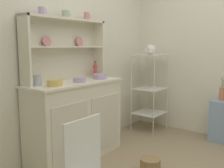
{
  "coord_description": "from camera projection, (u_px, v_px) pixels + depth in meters",
  "views": [
    {
      "loc": [
        -2.13,
        -0.71,
        1.28
      ],
      "look_at": [
        0.21,
        1.12,
        0.84
      ],
      "focal_mm": 41.65,
      "sensor_mm": 36.0,
      "label": 1
    }
  ],
  "objects": [
    {
      "name": "bakers_rack",
      "position": [
        150.0,
        85.0,
        3.9
      ],
      "size": [
        0.45,
        0.4,
        1.15
      ],
      "color": "silver",
      "rests_on": "ground"
    },
    {
      "name": "hutch_cabinet",
      "position": [
        76.0,
        119.0,
        2.94
      ],
      "size": [
        1.17,
        0.45,
        0.89
      ],
      "color": "silver",
      "rests_on": "ground"
    },
    {
      "name": "flower_vase",
      "position": [
        222.0,
        92.0,
        3.44
      ],
      "size": [
        0.07,
        0.07,
        0.33
      ],
      "color": "#C67556",
      "rests_on": "side_shelf_blue"
    },
    {
      "name": "utensil_jar",
      "position": [
        38.0,
        80.0,
        2.58
      ],
      "size": [
        0.08,
        0.08,
        0.25
      ],
      "color": "#B2B7C6",
      "rests_on": "hutch_cabinet"
    },
    {
      "name": "bowl_cream_small",
      "position": [
        100.0,
        76.0,
        3.1
      ],
      "size": [
        0.16,
        0.16,
        0.06
      ],
      "primitive_type": "cylinder",
      "color": "#B79ECC",
      "rests_on": "hutch_cabinet"
    },
    {
      "name": "cup_sage_1",
      "position": [
        66.0,
        14.0,
        2.84
      ],
      "size": [
        0.1,
        0.08,
        0.08
      ],
      "color": "#9EB78E",
      "rests_on": "hutch_shelf_unit"
    },
    {
      "name": "bowl_floral_medium",
      "position": [
        80.0,
        80.0,
        2.83
      ],
      "size": [
        0.14,
        0.14,
        0.05
      ],
      "primitive_type": "cylinder",
      "color": "#B79ECC",
      "rests_on": "hutch_cabinet"
    },
    {
      "name": "bowl_mixing_large",
      "position": [
        55.0,
        83.0,
        2.56
      ],
      "size": [
        0.16,
        0.16,
        0.06
      ],
      "primitive_type": "cylinder",
      "color": "#DBB760",
      "rests_on": "hutch_cabinet"
    },
    {
      "name": "floor_basket",
      "position": [
        150.0,
        165.0,
        2.64
      ],
      "size": [
        0.21,
        0.21,
        0.15
      ],
      "primitive_type": "cylinder",
      "color": "#93754C",
      "rests_on": "ground"
    },
    {
      "name": "porcelain_teapot",
      "position": [
        151.0,
        49.0,
        3.82
      ],
      "size": [
        0.24,
        0.15,
        0.17
      ],
      "color": "white",
      "rests_on": "bakers_rack"
    },
    {
      "name": "hutch_shelf_unit",
      "position": [
        64.0,
        45.0,
        2.92
      ],
      "size": [
        1.1,
        0.18,
        0.7
      ],
      "color": "beige",
      "rests_on": "hutch_cabinet"
    },
    {
      "name": "wall_back",
      "position": [
        68.0,
        48.0,
        3.09
      ],
      "size": [
        3.84,
        0.05,
        2.5
      ],
      "primitive_type": "cube",
      "color": "silver",
      "rests_on": "ground"
    },
    {
      "name": "jam_bottle",
      "position": [
        95.0,
        71.0,
        3.26
      ],
      "size": [
        0.05,
        0.05,
        0.21
      ],
      "color": "#B74C47",
      "rests_on": "hutch_cabinet"
    },
    {
      "name": "cup_rose_2",
      "position": [
        87.0,
        16.0,
        3.1
      ],
      "size": [
        0.08,
        0.06,
        0.09
      ],
      "color": "#D17A84",
      "rests_on": "hutch_shelf_unit"
    },
    {
      "name": "cup_lilac_0",
      "position": [
        42.0,
        11.0,
        2.6
      ],
      "size": [
        0.08,
        0.07,
        0.08
      ],
      "color": "#B79ECC",
      "rests_on": "hutch_shelf_unit"
    }
  ]
}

